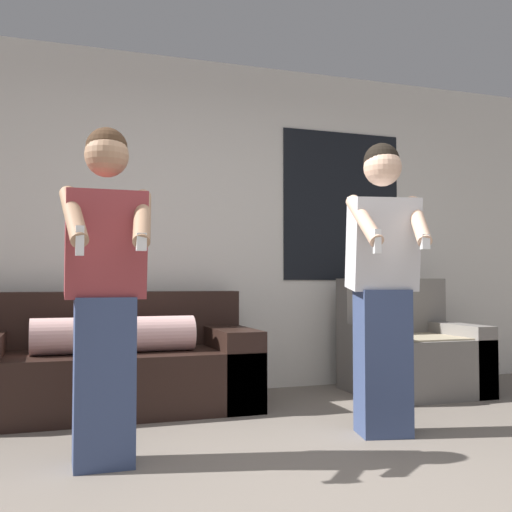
{
  "coord_description": "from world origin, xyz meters",
  "views": [
    {
      "loc": [
        -1.1,
        -2.04,
        0.89
      ],
      "look_at": [
        -0.07,
        1.01,
        1.02
      ],
      "focal_mm": 42.0,
      "sensor_mm": 36.0,
      "label": 1
    }
  ],
  "objects_px": {
    "couch": "(112,367)",
    "armchair": "(410,354)",
    "person_right": "(383,283)",
    "person_left": "(105,291)"
  },
  "relations": [
    {
      "from": "armchair",
      "to": "person_right",
      "type": "height_order",
      "value": "person_right"
    },
    {
      "from": "person_left",
      "to": "couch",
      "type": "bearing_deg",
      "value": 83.18
    },
    {
      "from": "couch",
      "to": "armchair",
      "type": "xyz_separation_m",
      "value": [
        2.33,
        -0.09,
        0.01
      ]
    },
    {
      "from": "couch",
      "to": "armchair",
      "type": "height_order",
      "value": "armchair"
    },
    {
      "from": "armchair",
      "to": "person_left",
      "type": "bearing_deg",
      "value": -154.42
    },
    {
      "from": "armchair",
      "to": "person_left",
      "type": "distance_m",
      "value": 2.8
    },
    {
      "from": "couch",
      "to": "person_right",
      "type": "xyz_separation_m",
      "value": [
        1.43,
        -1.2,
        0.58
      ]
    },
    {
      "from": "couch",
      "to": "person_right",
      "type": "height_order",
      "value": "person_right"
    },
    {
      "from": "armchair",
      "to": "couch",
      "type": "bearing_deg",
      "value": 177.68
    },
    {
      "from": "person_left",
      "to": "person_right",
      "type": "bearing_deg",
      "value": 2.94
    }
  ]
}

